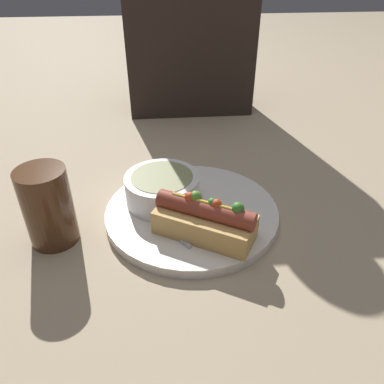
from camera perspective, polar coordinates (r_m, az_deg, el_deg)
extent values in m
plane|color=tan|center=(0.61, 0.00, -3.72)|extent=(4.00, 4.00, 0.00)
cylinder|color=white|center=(0.60, 0.00, -3.13)|extent=(0.27, 0.27, 0.02)
cube|color=tan|center=(0.54, 1.96, -4.93)|extent=(0.15, 0.12, 0.04)
cylinder|color=brown|center=(0.52, 2.02, -2.73)|extent=(0.14, 0.09, 0.03)
sphere|color=#C63F1E|center=(0.51, 3.79, -1.86)|extent=(0.01, 0.01, 0.01)
sphere|color=#C63F1E|center=(0.52, -0.30, -0.81)|extent=(0.02, 0.02, 0.02)
sphere|color=#518C2D|center=(0.52, 0.04, -0.77)|extent=(0.02, 0.02, 0.02)
sphere|color=#387A28|center=(0.50, 6.99, -2.50)|extent=(0.02, 0.02, 0.02)
sphere|color=#387A28|center=(0.51, 3.09, -1.61)|extent=(0.01, 0.01, 0.01)
sphere|color=#C63F1E|center=(0.52, 0.15, -0.77)|extent=(0.02, 0.02, 0.02)
cylinder|color=gold|center=(0.51, 2.05, -1.59)|extent=(0.09, 0.05, 0.01)
cylinder|color=white|center=(0.60, -4.52, 0.51)|extent=(0.12, 0.12, 0.05)
cylinder|color=#8C8E60|center=(0.59, -4.59, 1.98)|extent=(0.10, 0.10, 0.01)
cube|color=#B7B7BC|center=(0.55, -3.94, -5.64)|extent=(0.07, 0.09, 0.00)
ellipsoid|color=#B7B7BC|center=(0.60, -8.23, -2.21)|extent=(0.04, 0.04, 0.01)
cylinder|color=#4C2D19|center=(0.56, -21.10, -2.09)|extent=(0.07, 0.07, 0.12)
cube|color=#2D231E|center=(0.97, -0.35, 24.80)|extent=(0.30, 0.14, 0.43)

